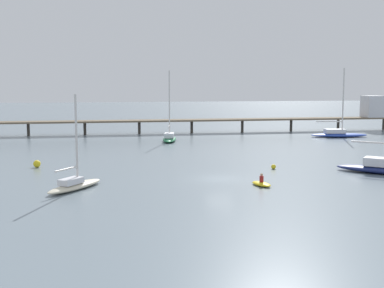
% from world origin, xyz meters
% --- Properties ---
extents(ground_plane, '(400.00, 400.00, 0.00)m').
position_xyz_m(ground_plane, '(0.00, 0.00, 0.00)').
color(ground_plane, slate).
extents(pier, '(88.37, 4.23, 6.68)m').
position_xyz_m(pier, '(14.08, 44.16, 3.08)').
color(pier, brown).
rests_on(pier, ground_plane).
extents(sailboat_green, '(3.23, 7.34, 11.05)m').
position_xyz_m(sailboat_green, '(-0.87, 31.60, 0.68)').
color(sailboat_green, '#287F4C').
rests_on(sailboat_green, ground_plane).
extents(sailboat_navy, '(8.96, 8.24, 13.78)m').
position_xyz_m(sailboat_navy, '(17.04, -0.12, 0.74)').
color(sailboat_navy, navy).
rests_on(sailboat_navy, ground_plane).
extents(sailboat_cream, '(5.21, 6.34, 8.16)m').
position_xyz_m(sailboat_cream, '(-13.30, -2.71, 0.55)').
color(sailboat_cream, beige).
rests_on(sailboat_cream, ground_plane).
extents(sailboat_blue, '(9.81, 4.08, 11.62)m').
position_xyz_m(sailboat_blue, '(28.16, 33.02, 0.64)').
color(sailboat_blue, '#2D4CB7').
rests_on(sailboat_blue, ground_plane).
extents(dinghy_yellow, '(1.74, 2.61, 1.14)m').
position_xyz_m(dinghy_yellow, '(3.00, -3.90, 0.22)').
color(dinghy_yellow, yellow).
rests_on(dinghy_yellow, ground_plane).
extents(mooring_buoy_inner, '(0.51, 0.51, 0.51)m').
position_xyz_m(mooring_buoy_inner, '(6.94, 4.37, 0.25)').
color(mooring_buoy_inner, yellow).
rests_on(mooring_buoy_inner, ground_plane).
extents(mooring_buoy_near, '(0.80, 0.80, 0.80)m').
position_xyz_m(mooring_buoy_near, '(-18.05, 9.60, 0.40)').
color(mooring_buoy_near, yellow).
rests_on(mooring_buoy_near, ground_plane).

